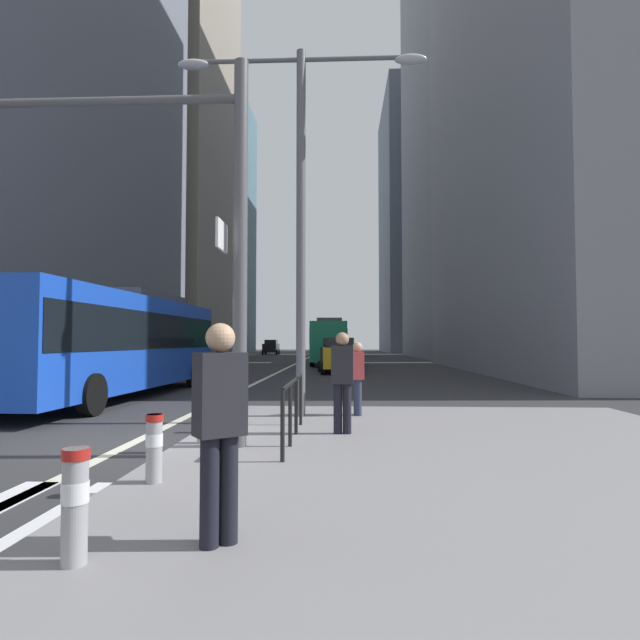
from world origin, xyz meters
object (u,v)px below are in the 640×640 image
(city_bus_red_distant, at_px, (337,341))
(traffic_signal_gantry, at_px, (129,193))
(bollard_front, at_px, (75,499))
(pedestrian_far, at_px, (358,375))
(pedestrian_walking, at_px, (220,420))
(city_bus_blue_oncoming, at_px, (119,338))
(street_lamp_post, at_px, (301,179))
(pedestrian_waiting, at_px, (342,377))
(bollard_right, at_px, (203,412))
(car_receding_near, at_px, (339,355))
(bollard_back, at_px, (239,401))
(city_bus_red_receding, at_px, (331,340))
(car_receding_far, at_px, (336,354))
(car_oncoming_mid, at_px, (271,347))
(bollard_left, at_px, (154,444))

(city_bus_red_distant, height_order, traffic_signal_gantry, traffic_signal_gantry)
(bollard_front, bearing_deg, pedestrian_far, 73.25)
(city_bus_red_distant, relative_size, pedestrian_walking, 6.51)
(city_bus_red_distant, bearing_deg, city_bus_blue_oncoming, -98.01)
(street_lamp_post, xyz_separation_m, pedestrian_waiting, (0.89, -2.04, -4.15))
(city_bus_blue_oncoming, bearing_deg, bollard_right, -57.92)
(car_receding_near, bearing_deg, pedestrian_walking, -91.88)
(bollard_back, bearing_deg, bollard_right, -96.40)
(city_bus_red_receding, bearing_deg, car_receding_near, -86.41)
(car_receding_far, bearing_deg, pedestrian_walking, -91.37)
(car_receding_far, distance_m, pedestrian_waiting, 21.69)
(car_receding_far, height_order, bollard_front, car_receding_far)
(city_bus_red_distant, height_order, car_receding_near, city_bus_red_distant)
(car_oncoming_mid, height_order, pedestrian_waiting, car_oncoming_mid)
(city_bus_red_distant, bearing_deg, traffic_signal_gantry, -92.91)
(car_oncoming_mid, height_order, car_receding_far, same)
(traffic_signal_gantry, distance_m, street_lamp_post, 4.20)
(city_bus_red_distant, height_order, bollard_left, city_bus_red_distant)
(car_oncoming_mid, xyz_separation_m, car_receding_far, (9.02, -36.40, 0.00))
(city_bus_red_receding, bearing_deg, traffic_signal_gantry, -94.49)
(city_bus_red_receding, distance_m, car_receding_far, 8.55)
(city_bus_red_receding, height_order, pedestrian_waiting, city_bus_red_receding)
(bollard_front, distance_m, bollard_right, 4.36)
(bollard_left, height_order, bollard_back, bollard_back)
(car_receding_near, height_order, pedestrian_far, car_receding_near)
(car_receding_far, relative_size, bollard_right, 5.02)
(car_receding_near, relative_size, car_receding_far, 0.95)
(street_lamp_post, bearing_deg, pedestrian_walking, -90.67)
(bollard_left, distance_m, pedestrian_walking, 2.15)
(city_bus_blue_oncoming, relative_size, car_receding_near, 2.83)
(city_bus_red_distant, bearing_deg, car_receding_far, -89.40)
(bollard_front, height_order, pedestrian_walking, pedestrian_walking)
(car_receding_near, height_order, street_lamp_post, street_lamp_post)
(car_receding_near, xyz_separation_m, car_receding_far, (-0.16, 2.47, 0.00))
(bollard_front, distance_m, bollard_left, 2.13)
(car_receding_near, xyz_separation_m, bollard_front, (-1.74, -24.50, -0.38))
(pedestrian_waiting, bearing_deg, city_bus_red_distant, 90.73)
(city_bus_blue_oncoming, bearing_deg, car_receding_far, 66.17)
(bollard_left, relative_size, pedestrian_walking, 0.44)
(pedestrian_waiting, relative_size, pedestrian_far, 1.11)
(car_oncoming_mid, bearing_deg, bollard_back, -82.66)
(bollard_back, bearing_deg, bollard_left, -92.08)
(city_bus_red_distant, height_order, street_lamp_post, street_lamp_post)
(city_bus_blue_oncoming, distance_m, pedestrian_waiting, 9.68)
(car_receding_near, relative_size, pedestrian_waiting, 2.39)
(bollard_left, height_order, bollard_right, bollard_right)
(city_bus_blue_oncoming, height_order, street_lamp_post, street_lamp_post)
(city_bus_red_distant, distance_m, car_receding_near, 32.34)
(pedestrian_far, bearing_deg, city_bus_red_receding, 92.46)
(car_oncoming_mid, distance_m, street_lamp_post, 56.85)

